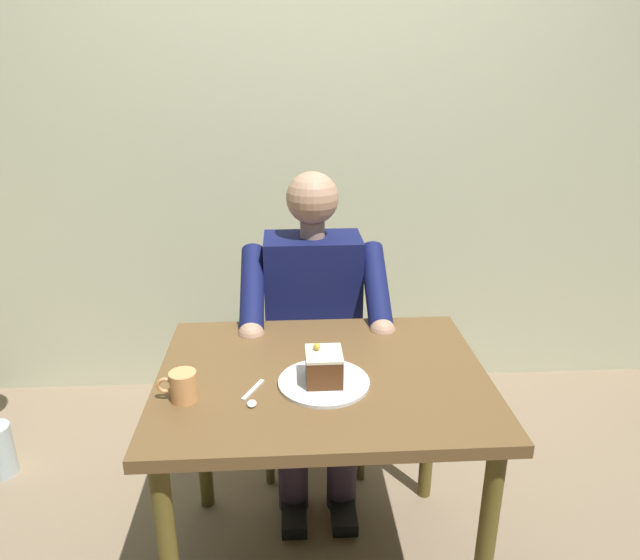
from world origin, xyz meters
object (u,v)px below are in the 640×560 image
coffee_cup (183,386)px  chair (312,340)px  cake_slice (322,367)px  seated_person (314,330)px  dining_table (322,401)px  dessert_spoon (252,397)px

coffee_cup → chair: bearing=-115.6°
chair → cake_slice: 0.78m
chair → seated_person: size_ratio=0.75×
chair → cake_slice: (0.00, 0.73, 0.29)m
chair → coffee_cup: bearing=64.4°
cake_slice → dining_table: bearing=-93.8°
coffee_cup → dining_table: bearing=-162.7°
chair → coffee_cup: 0.92m
seated_person → coffee_cup: size_ratio=11.28×
chair → seated_person: seated_person is taller
seated_person → cake_slice: size_ratio=10.82×
dining_table → coffee_cup: size_ratio=8.89×
dining_table → dessert_spoon: bearing=32.2°
chair → dessert_spoon: size_ratio=6.43×
dining_table → dessert_spoon: (0.20, 0.12, 0.10)m
cake_slice → dessert_spoon: (0.19, 0.06, -0.05)m
dining_table → chair: size_ratio=1.06×
dining_table → cake_slice: 0.16m
seated_person → coffee_cup: (0.38, 0.61, 0.14)m
seated_person → dessert_spoon: size_ratio=8.63×
seated_person → dining_table: bearing=90.0°
seated_person → chair: bearing=-90.0°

